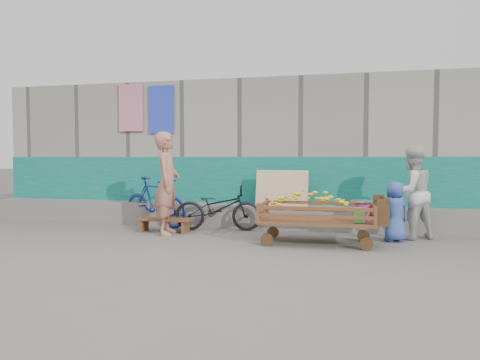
% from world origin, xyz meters
% --- Properties ---
extents(ground, '(80.00, 80.00, 0.00)m').
position_xyz_m(ground, '(0.00, 0.00, 0.00)').
color(ground, '#605D57').
rests_on(ground, ground).
extents(building_wall, '(12.00, 3.50, 3.00)m').
position_xyz_m(building_wall, '(-0.00, 4.05, 1.47)').
color(building_wall, gray).
rests_on(building_wall, ground).
extents(banana_cart, '(1.97, 0.90, 0.84)m').
position_xyz_m(banana_cart, '(0.98, 0.97, 0.57)').
color(banana_cart, brown).
rests_on(banana_cart, ground).
extents(bench, '(1.03, 0.31, 0.26)m').
position_xyz_m(bench, '(-1.79, 1.46, 0.19)').
color(bench, brown).
rests_on(bench, ground).
extents(vendor_man, '(0.55, 0.74, 1.84)m').
position_xyz_m(vendor_man, '(-1.65, 1.26, 0.92)').
color(vendor_man, '#A96854').
rests_on(vendor_man, ground).
extents(woman, '(0.96, 0.89, 1.58)m').
position_xyz_m(woman, '(2.57, 1.76, 0.79)').
color(woman, beige).
rests_on(woman, ground).
extents(child, '(0.57, 0.49, 0.99)m').
position_xyz_m(child, '(2.26, 1.45, 0.50)').
color(child, '#334FA0').
rests_on(child, ground).
extents(bicycle_dark, '(1.71, 0.86, 0.86)m').
position_xyz_m(bicycle_dark, '(-0.86, 1.85, 0.43)').
color(bicycle_dark, black).
rests_on(bicycle_dark, ground).
extents(bicycle_blue, '(1.71, 1.05, 1.00)m').
position_xyz_m(bicycle_blue, '(-2.24, 2.05, 0.50)').
color(bicycle_blue, navy).
rests_on(bicycle_blue, ground).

